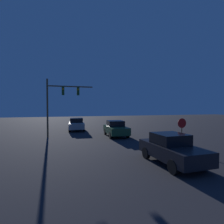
{
  "coord_description": "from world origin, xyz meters",
  "views": [
    {
      "loc": [
        -4.22,
        0.54,
        3.26
      ],
      "look_at": [
        0.0,
        14.72,
        2.82
      ],
      "focal_mm": 28.0,
      "sensor_mm": 36.0,
      "label": 1
    }
  ],
  "objects_px": {
    "car_mid": "(116,128)",
    "car_far": "(76,124)",
    "stop_sign": "(182,128)",
    "car_near": "(172,149)",
    "traffic_signal_mast": "(60,98)"
  },
  "relations": [
    {
      "from": "car_mid",
      "to": "car_far",
      "type": "bearing_deg",
      "value": -54.91
    },
    {
      "from": "stop_sign",
      "to": "car_near",
      "type": "bearing_deg",
      "value": -136.83
    },
    {
      "from": "traffic_signal_mast",
      "to": "stop_sign",
      "type": "distance_m",
      "value": 12.73
    },
    {
      "from": "car_far",
      "to": "stop_sign",
      "type": "xyz_separation_m",
      "value": [
        6.66,
        -13.29,
        0.82
      ]
    },
    {
      "from": "car_far",
      "to": "stop_sign",
      "type": "bearing_deg",
      "value": 120.72
    },
    {
      "from": "car_near",
      "to": "car_far",
      "type": "height_order",
      "value": "same"
    },
    {
      "from": "car_mid",
      "to": "car_far",
      "type": "height_order",
      "value": "same"
    },
    {
      "from": "car_mid",
      "to": "stop_sign",
      "type": "distance_m",
      "value": 7.91
    },
    {
      "from": "car_near",
      "to": "car_mid",
      "type": "relative_size",
      "value": 0.98
    },
    {
      "from": "stop_sign",
      "to": "car_mid",
      "type": "bearing_deg",
      "value": 111.61
    },
    {
      "from": "car_near",
      "to": "traffic_signal_mast",
      "type": "height_order",
      "value": "traffic_signal_mast"
    },
    {
      "from": "car_near",
      "to": "car_mid",
      "type": "bearing_deg",
      "value": -89.62
    },
    {
      "from": "car_near",
      "to": "stop_sign",
      "type": "relative_size",
      "value": 1.83
    },
    {
      "from": "car_far",
      "to": "traffic_signal_mast",
      "type": "relative_size",
      "value": 0.72
    },
    {
      "from": "car_mid",
      "to": "stop_sign",
      "type": "xyz_separation_m",
      "value": [
        2.9,
        -7.31,
        0.82
      ]
    }
  ]
}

